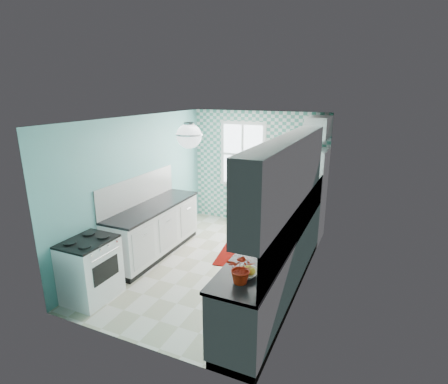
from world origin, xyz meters
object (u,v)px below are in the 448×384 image
at_px(ceiling_light, 189,136).
at_px(stove, 90,269).
at_px(sink, 295,212).
at_px(fridge, 304,195).
at_px(fruit_bowl, 247,273).
at_px(potted_plant, 242,268).
at_px(microwave, 307,142).

bearing_deg(ceiling_light, stove, -144.82).
bearing_deg(sink, ceiling_light, -127.79).
relative_size(fridge, fruit_bowl, 6.82).
height_order(sink, potted_plant, sink).
height_order(fridge, fruit_bowl, fridge).
bearing_deg(microwave, stove, 53.25).
xyz_separation_m(fruit_bowl, microwave, (-0.09, 3.47, 0.99)).
relative_size(sink, microwave, 1.14).
distance_m(stove, sink, 3.34).
bearing_deg(microwave, fruit_bowl, 88.79).
bearing_deg(fruit_bowl, stove, 178.74).
bearing_deg(microwave, fridge, 50.80).
distance_m(fridge, microwave, 1.05).
relative_size(ceiling_light, fridge, 0.19).
distance_m(stove, fruit_bowl, 2.45).
height_order(stove, sink, sink).
xyz_separation_m(fridge, fruit_bowl, (0.09, -3.47, 0.06)).
distance_m(stove, microwave, 4.39).
height_order(ceiling_light, fridge, ceiling_light).
distance_m(ceiling_light, stove, 2.37).
relative_size(fridge, sink, 3.44).
distance_m(fruit_bowl, microwave, 3.61).
relative_size(sink, potted_plant, 1.56).
relative_size(fridge, stove, 2.07).
relative_size(stove, fruit_bowl, 3.30).
bearing_deg(sink, potted_plant, -87.62).
distance_m(fridge, potted_plant, 3.64).
relative_size(fridge, potted_plant, 5.36).
height_order(ceiling_light, microwave, ceiling_light).
relative_size(ceiling_light, fruit_bowl, 1.30).
bearing_deg(ceiling_light, microwave, 66.65).
distance_m(sink, fruit_bowl, 2.32).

